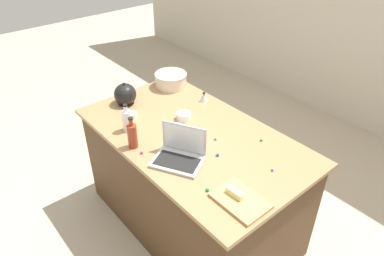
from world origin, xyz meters
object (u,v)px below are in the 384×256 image
object	(u,v)px
bottle_vinegar	(127,120)
kitchen_timer	(204,97)
cutting_board	(240,201)
butter_stick_left	(235,193)
kettle	(125,95)
ramekin_small	(184,116)
laptop	(180,154)
ramekin_medium	(177,128)
ramekin_wide	(133,115)
bottle_soy	(132,135)
mixing_bowl_large	(171,79)

from	to	relation	value
bottle_vinegar	kitchen_timer	distance (m)	0.71
cutting_board	butter_stick_left	xyz separation A→B (m)	(-0.04, 0.00, 0.03)
bottle_vinegar	cutting_board	distance (m)	1.02
kettle	ramekin_small	distance (m)	0.53
laptop	bottle_vinegar	xyz separation A→B (m)	(-0.51, -0.08, 0.04)
ramekin_medium	ramekin_wide	bearing A→B (deg)	-158.82
bottle_vinegar	ramekin_small	size ratio (longest dim) A/B	1.95
bottle_vinegar	bottle_soy	distance (m)	0.21
ramekin_wide	laptop	bearing A→B (deg)	-4.09
ramekin_medium	cutting_board	bearing A→B (deg)	-11.85
bottle_soy	laptop	bearing A→B (deg)	26.19
bottle_vinegar	ramekin_small	world-z (taller)	bottle_vinegar
cutting_board	kettle	bearing A→B (deg)	175.95
laptop	mixing_bowl_large	world-z (taller)	laptop
laptop	kitchen_timer	distance (m)	0.79
butter_stick_left	ramekin_wide	distance (m)	1.10
laptop	kettle	bearing A→B (deg)	172.06
bottle_soy	cutting_board	world-z (taller)	bottle_soy
ramekin_small	ramekin_wide	distance (m)	0.39
bottle_vinegar	cutting_board	xyz separation A→B (m)	(1.02, 0.10, -0.08)
bottle_soy	ramekin_medium	size ratio (longest dim) A/B	2.59
kettle	ramekin_wide	distance (m)	0.23
laptop	butter_stick_left	world-z (taller)	laptop
kettle	ramekin_small	world-z (taller)	kettle
cutting_board	ramekin_small	xyz separation A→B (m)	(-0.87, 0.30, 0.02)
ramekin_medium	bottle_vinegar	bearing A→B (deg)	-131.81
butter_stick_left	kitchen_timer	distance (m)	1.12
bottle_soy	cutting_board	xyz separation A→B (m)	(0.82, 0.18, -0.08)
bottle_soy	ramekin_small	bearing A→B (deg)	96.02
cutting_board	ramekin_small	bearing A→B (deg)	160.85
butter_stick_left	laptop	bearing A→B (deg)	-177.25
butter_stick_left	ramekin_small	bearing A→B (deg)	159.92
bottle_vinegar	bottle_soy	world-z (taller)	bottle_soy
mixing_bowl_large	kitchen_timer	xyz separation A→B (m)	(0.38, 0.05, -0.03)
butter_stick_left	ramekin_small	distance (m)	0.88
bottle_vinegar	kettle	size ratio (longest dim) A/B	0.99
bottle_vinegar	butter_stick_left	size ratio (longest dim) A/B	1.92
mixing_bowl_large	kitchen_timer	world-z (taller)	mixing_bowl_large
mixing_bowl_large	ramekin_small	bearing A→B (deg)	-27.47
bottle_soy	kettle	xyz separation A→B (m)	(-0.54, 0.27, -0.01)
mixing_bowl_large	kettle	distance (m)	0.46
bottle_vinegar	ramekin_medium	size ratio (longest dim) A/B	2.38
mixing_bowl_large	ramekin_small	size ratio (longest dim) A/B	2.61
mixing_bowl_large	ramekin_wide	size ratio (longest dim) A/B	3.82
butter_stick_left	kitchen_timer	bearing A→B (deg)	147.18
butter_stick_left	ramekin_small	world-z (taller)	same
ramekin_small	kitchen_timer	world-z (taller)	kitchen_timer
mixing_bowl_large	ramekin_small	world-z (taller)	mixing_bowl_large
bottle_soy	butter_stick_left	size ratio (longest dim) A/B	2.09
ramekin_wide	kitchen_timer	world-z (taller)	kitchen_timer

